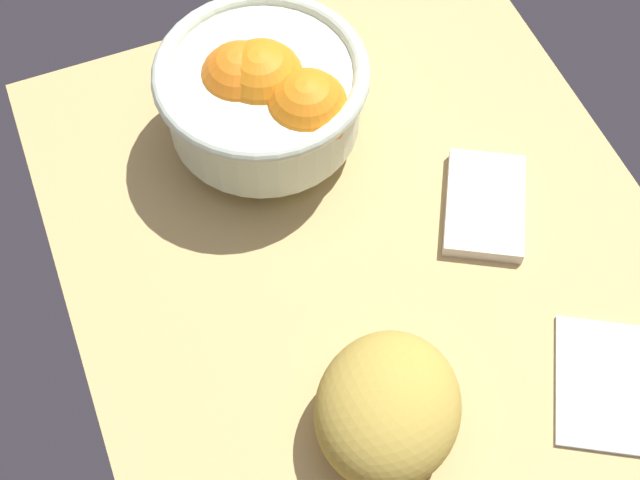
{
  "coord_description": "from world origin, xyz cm",
  "views": [
    {
      "loc": [
        -35.54,
        18.96,
        70.74
      ],
      "look_at": [
        0.3,
        4.78,
        5.0
      ],
      "focal_mm": 49.31,
      "sensor_mm": 36.0,
      "label": 1
    }
  ],
  "objects_px": {
    "fruit_bowl": "(265,92)",
    "bread_loaf": "(388,408)",
    "napkin_folded": "(485,205)",
    "napkin_spare": "(611,385)"
  },
  "relations": [
    {
      "from": "napkin_folded",
      "to": "napkin_spare",
      "type": "relative_size",
      "value": 0.97
    },
    {
      "from": "bread_loaf",
      "to": "napkin_folded",
      "type": "xyz_separation_m",
      "value": [
        0.16,
        -0.17,
        -0.03
      ]
    },
    {
      "from": "fruit_bowl",
      "to": "bread_loaf",
      "type": "height_order",
      "value": "fruit_bowl"
    },
    {
      "from": "bread_loaf",
      "to": "napkin_folded",
      "type": "relative_size",
      "value": 1.15
    },
    {
      "from": "napkin_folded",
      "to": "napkin_spare",
      "type": "xyz_separation_m",
      "value": [
        -0.2,
        -0.02,
        -0.0
      ]
    },
    {
      "from": "fruit_bowl",
      "to": "napkin_spare",
      "type": "bearing_deg",
      "value": -152.79
    },
    {
      "from": "fruit_bowl",
      "to": "bread_loaf",
      "type": "xyz_separation_m",
      "value": [
        -0.31,
        0.01,
        -0.03
      ]
    },
    {
      "from": "fruit_bowl",
      "to": "napkin_spare",
      "type": "height_order",
      "value": "fruit_bowl"
    },
    {
      "from": "fruit_bowl",
      "to": "napkin_spare",
      "type": "distance_m",
      "value": 0.4
    },
    {
      "from": "bread_loaf",
      "to": "fruit_bowl",
      "type": "bearing_deg",
      "value": -1.98
    }
  ]
}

